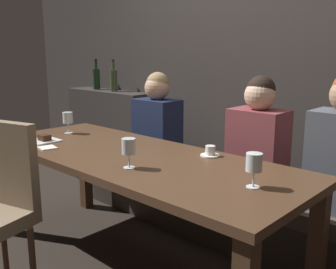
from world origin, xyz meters
name	(u,v)px	position (x,y,z in m)	size (l,w,h in m)	color
ground	(135,264)	(0.00, 0.00, 0.00)	(9.00, 9.00, 0.00)	black
back_wall_tiled	(246,33)	(0.00, 1.22, 1.50)	(6.00, 0.12, 3.00)	#383330
back_counter	(110,134)	(-1.55, 1.04, 0.47)	(1.10, 0.28, 0.95)	#2F2B29
dining_table	(133,168)	(0.00, 0.00, 0.65)	(2.20, 0.84, 0.74)	#412B1C
banquette_bench	(202,201)	(0.00, 0.70, 0.23)	(2.50, 0.44, 0.45)	#312A23
diner_redhead	(157,121)	(-0.47, 0.68, 0.80)	(0.36, 0.24, 0.75)	#192342
diner_bearded	(258,137)	(0.46, 0.68, 0.81)	(0.36, 0.24, 0.76)	brown
wine_bottle_dark_red	(96,78)	(-1.75, 1.04, 1.07)	(0.08, 0.08, 0.33)	black
wine_bottle_pale_label	(114,80)	(-1.45, 1.03, 1.07)	(0.08, 0.08, 0.33)	#384728
wine_glass_end_right	(129,148)	(0.19, -0.20, 0.85)	(0.08, 0.08, 0.16)	silver
wine_glass_near_left	(254,163)	(0.85, -0.01, 0.86)	(0.08, 0.08, 0.16)	silver
wine_glass_far_left	(68,119)	(-0.83, 0.08, 0.85)	(0.08, 0.08, 0.16)	silver
espresso_cup	(210,152)	(0.37, 0.29, 0.77)	(0.12, 0.12, 0.06)	white
dessert_plate	(44,140)	(-0.71, -0.20, 0.75)	(0.19, 0.19, 0.05)	white
folded_napkin	(47,148)	(-0.52, -0.28, 0.74)	(0.11, 0.10, 0.01)	silver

